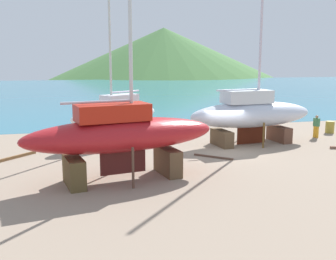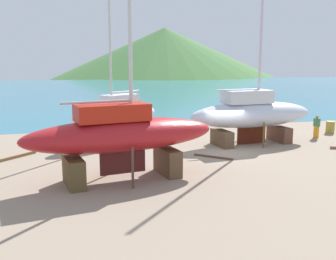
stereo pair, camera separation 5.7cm
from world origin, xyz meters
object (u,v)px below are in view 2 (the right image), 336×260
(sailboat_mid_port, at_px, (116,115))
(barrel_ochre, at_px, (330,127))
(worker, at_px, (317,126))
(sailboat_far_slipway, at_px, (252,114))
(sailboat_large_starboard, at_px, (122,134))

(sailboat_mid_port, height_order, barrel_ochre, sailboat_mid_port)
(sailboat_mid_port, bearing_deg, worker, 140.78)
(barrel_ochre, bearing_deg, sailboat_mid_port, 178.65)
(worker, bearing_deg, sailboat_far_slipway, -4.08)
(sailboat_large_starboard, height_order, worker, sailboat_large_starboard)
(worker, bearing_deg, sailboat_large_starboard, 12.49)
(sailboat_far_slipway, relative_size, sailboat_mid_port, 1.13)
(sailboat_mid_port, xyz_separation_m, barrel_ochre, (16.64, -0.39, -1.46))
(sailboat_far_slipway, distance_m, worker, 5.78)
(worker, bearing_deg, barrel_ochre, -159.66)
(sailboat_mid_port, distance_m, worker, 14.60)
(sailboat_far_slipway, height_order, worker, sailboat_far_slipway)
(sailboat_large_starboard, distance_m, barrel_ochre, 19.31)
(sailboat_far_slipway, distance_m, barrel_ochre, 8.23)
(sailboat_mid_port, bearing_deg, barrel_ochre, 146.39)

